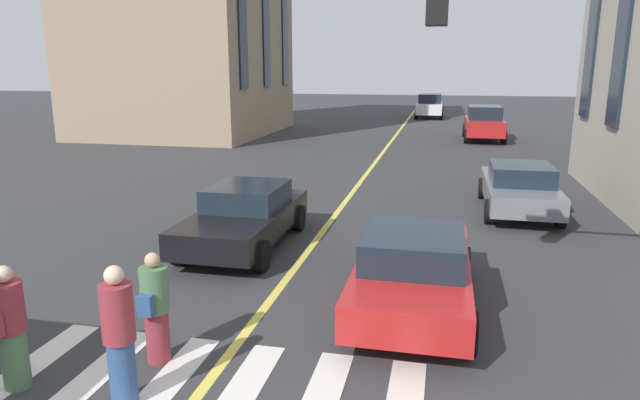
# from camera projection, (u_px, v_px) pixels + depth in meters

# --- Properties ---
(lane_centre_line) EXTENTS (80.00, 0.16, 0.01)m
(lane_centre_line) POSITION_uv_depth(u_px,v_px,m) (374.00, 164.00, 23.07)
(lane_centre_line) COLOR #D8C64C
(lane_centre_line) RESTS_ON ground_plane
(crosswalk_marking) EXTENTS (2.40, 5.45, 0.01)m
(crosswalk_marking) POSITION_uv_depth(u_px,v_px,m) (203.00, 388.00, 6.99)
(crosswalk_marking) COLOR silver
(crosswalk_marking) RESTS_ON ground_plane
(car_black_near) EXTENTS (4.40, 1.95, 1.37)m
(car_black_near) POSITION_uv_depth(u_px,v_px,m) (245.00, 215.00, 12.46)
(car_black_near) COLOR black
(car_black_near) RESTS_ON ground_plane
(car_red_parked_b) EXTENTS (4.40, 1.95, 1.37)m
(car_red_parked_b) POSITION_uv_depth(u_px,v_px,m) (413.00, 268.00, 9.19)
(car_red_parked_b) COLOR #B21E1E
(car_red_parked_b) RESTS_ON ground_plane
(car_grey_parked_a) EXTENTS (4.40, 1.95, 1.37)m
(car_grey_parked_a) POSITION_uv_depth(u_px,v_px,m) (519.00, 187.00, 15.35)
(car_grey_parked_a) COLOR slate
(car_grey_parked_a) RESTS_ON ground_plane
(car_red_mid) EXTENTS (4.70, 2.14, 1.88)m
(car_red_mid) POSITION_uv_depth(u_px,v_px,m) (484.00, 123.00, 30.53)
(car_red_mid) COLOR #B21E1E
(car_red_mid) RESTS_ON ground_plane
(car_white_trailing) EXTENTS (4.70, 2.14, 1.88)m
(car_white_trailing) POSITION_uv_depth(u_px,v_px,m) (430.00, 106.00, 44.02)
(car_white_trailing) COLOR silver
(car_white_trailing) RESTS_ON ground_plane
(pedestrian_near) EXTENTS (0.50, 0.38, 1.56)m
(pedestrian_near) POSITION_uv_depth(u_px,v_px,m) (155.00, 308.00, 7.49)
(pedestrian_near) COLOR maroon
(pedestrian_near) RESTS_ON ground_plane
(pedestrian_companion) EXTENTS (0.50, 0.38, 1.62)m
(pedestrian_companion) POSITION_uv_depth(u_px,v_px,m) (10.00, 328.00, 6.84)
(pedestrian_companion) COLOR #4C724C
(pedestrian_companion) RESTS_ON ground_plane
(pedestrian_far) EXTENTS (0.38, 0.38, 1.75)m
(pedestrian_far) POSITION_uv_depth(u_px,v_px,m) (119.00, 336.00, 6.50)
(pedestrian_far) COLOR #2D4C7F
(pedestrian_far) RESTS_ON ground_plane
(traffic_light_mast) EXTENTS (0.36, 4.59, 5.50)m
(traffic_light_mast) POSITION_uv_depth(u_px,v_px,m) (603.00, 69.00, 7.36)
(traffic_light_mast) COLOR #595B60
(traffic_light_mast) RESTS_ON ground_plane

